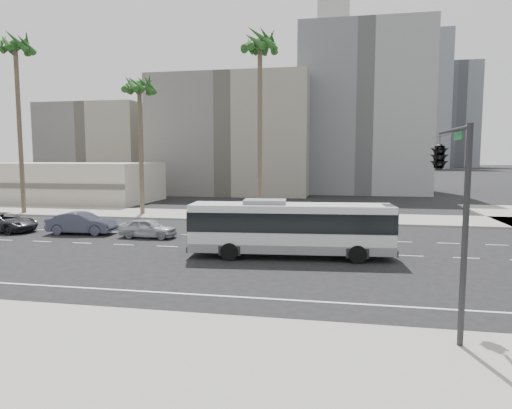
% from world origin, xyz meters
% --- Properties ---
extents(ground, '(700.00, 700.00, 0.00)m').
position_xyz_m(ground, '(0.00, 0.00, 0.00)').
color(ground, black).
rests_on(ground, ground).
extents(sidewalk_north, '(120.00, 7.00, 0.15)m').
position_xyz_m(sidewalk_north, '(0.00, 15.50, 0.07)').
color(sidewalk_north, gray).
rests_on(sidewalk_north, ground).
extents(sidewalk_south, '(120.00, 7.00, 0.15)m').
position_xyz_m(sidewalk_south, '(0.00, -15.50, 0.07)').
color(sidewalk_south, gray).
rests_on(sidewalk_south, ground).
extents(commercial_low, '(22.00, 12.16, 5.00)m').
position_xyz_m(commercial_low, '(-30.00, 25.99, 2.50)').
color(commercial_low, beige).
rests_on(commercial_low, ground).
extents(midrise_beige_west, '(24.00, 18.00, 18.00)m').
position_xyz_m(midrise_beige_west, '(-12.00, 45.00, 9.00)').
color(midrise_beige_west, slate).
rests_on(midrise_beige_west, ground).
extents(midrise_gray_center, '(20.00, 20.00, 26.00)m').
position_xyz_m(midrise_gray_center, '(8.00, 52.00, 13.00)').
color(midrise_gray_center, slate).
rests_on(midrise_gray_center, ground).
extents(midrise_beige_far, '(18.00, 16.00, 15.00)m').
position_xyz_m(midrise_beige_far, '(-38.00, 50.00, 7.50)').
color(midrise_beige_far, slate).
rests_on(midrise_beige_far, ground).
extents(civic_tower, '(42.00, 42.00, 129.00)m').
position_xyz_m(civic_tower, '(-2.00, 250.00, 38.83)').
color(civic_tower, beige).
rests_on(civic_tower, ground).
extents(highrise_right, '(26.00, 26.00, 70.00)m').
position_xyz_m(highrise_right, '(45.00, 230.00, 35.00)').
color(highrise_right, '#545960').
rests_on(highrise_right, ground).
extents(highrise_far, '(22.00, 22.00, 60.00)m').
position_xyz_m(highrise_far, '(70.00, 260.00, 30.00)').
color(highrise_far, '#545960').
rests_on(highrise_far, ground).
extents(city_bus, '(11.67, 3.56, 3.30)m').
position_xyz_m(city_bus, '(2.14, -1.54, 1.73)').
color(city_bus, silver).
rests_on(city_bus, ground).
extents(car_a, '(1.74, 4.13, 1.39)m').
position_xyz_m(car_a, '(-8.56, 2.84, 0.70)').
color(car_a, '#A3A3AC').
rests_on(car_a, ground).
extents(car_b, '(2.07, 5.07, 1.64)m').
position_xyz_m(car_b, '(-14.09, 3.36, 0.82)').
color(car_b, '#373A4B').
rests_on(car_b, ground).
extents(car_c, '(2.94, 5.50, 1.47)m').
position_xyz_m(car_c, '(-20.60, 3.20, 0.73)').
color(car_c, '#232328').
rests_on(car_c, ground).
extents(traffic_signal, '(3.05, 4.02, 6.67)m').
position_xyz_m(traffic_signal, '(8.44, -10.07, 5.56)').
color(traffic_signal, '#262628').
rests_on(traffic_signal, ground).
extents(palm_near, '(5.06, 5.06, 17.03)m').
position_xyz_m(palm_near, '(-2.47, 13.87, 15.43)').
color(palm_near, brown).
rests_on(palm_near, ground).
extents(palm_mid, '(4.43, 4.43, 13.72)m').
position_xyz_m(palm_mid, '(-14.58, 14.91, 12.35)').
color(palm_mid, brown).
rests_on(palm_mid, ground).
extents(palm_far, '(5.19, 5.19, 17.85)m').
position_xyz_m(palm_far, '(-26.58, 13.14, 16.21)').
color(palm_far, brown).
rests_on(palm_far, ground).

